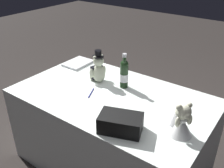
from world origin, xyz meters
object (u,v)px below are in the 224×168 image
object	(u,v)px
teddy_bear_bride	(181,120)
signing_pen	(91,93)
gift_case_black	(121,123)
teddy_bear_groom	(98,70)
champagne_bottle	(124,73)
guestbook	(78,63)

from	to	relation	value
teddy_bear_bride	signing_pen	world-z (taller)	teddy_bear_bride
teddy_bear_bride	gift_case_black	distance (m)	0.37
teddy_bear_groom	champagne_bottle	size ratio (longest dim) A/B	0.97
teddy_bear_bride	guestbook	size ratio (longest dim) A/B	0.83
signing_pen	guestbook	xyz separation A→B (m)	(-0.49, 0.37, 0.01)
teddy_bear_bride	champagne_bottle	size ratio (longest dim) A/B	0.77
champagne_bottle	signing_pen	xyz separation A→B (m)	(-0.15, -0.25, -0.12)
gift_case_black	guestbook	xyz separation A→B (m)	(-0.95, 0.62, -0.05)
guestbook	champagne_bottle	bearing A→B (deg)	-11.98
guestbook	teddy_bear_bride	bearing A→B (deg)	-19.57
champagne_bottle	guestbook	world-z (taller)	champagne_bottle
teddy_bear_groom	teddy_bear_bride	world-z (taller)	teddy_bear_groom
teddy_bear_bride	teddy_bear_groom	bearing A→B (deg)	163.59
teddy_bear_groom	guestbook	size ratio (longest dim) A/B	1.06
teddy_bear_bride	gift_case_black	size ratio (longest dim) A/B	0.73
teddy_bear_groom	gift_case_black	xyz separation A→B (m)	(0.55, -0.45, -0.05)
gift_case_black	guestbook	bearing A→B (deg)	146.84
teddy_bear_groom	signing_pen	xyz separation A→B (m)	(0.09, -0.20, -0.11)
champagne_bottle	signing_pen	size ratio (longest dim) A/B	2.06
teddy_bear_groom	champagne_bottle	world-z (taller)	champagne_bottle
champagne_bottle	guestbook	xyz separation A→B (m)	(-0.64, 0.12, -0.12)
champagne_bottle	guestbook	size ratio (longest dim) A/B	1.09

